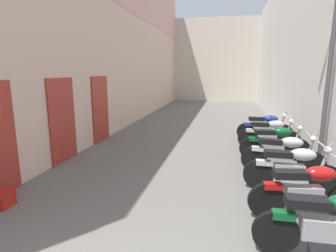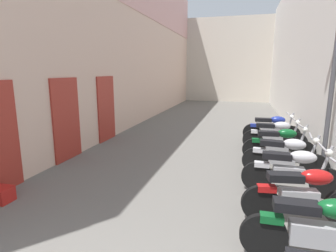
{
  "view_description": "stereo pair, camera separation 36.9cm",
  "coord_description": "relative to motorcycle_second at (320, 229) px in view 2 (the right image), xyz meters",
  "views": [
    {
      "loc": [
        0.96,
        -0.61,
        2.37
      ],
      "look_at": [
        -0.36,
        5.51,
        1.09
      ],
      "focal_mm": 28.85,
      "sensor_mm": 36.0,
      "label": 1
    },
    {
      "loc": [
        1.32,
        -0.52,
        2.37
      ],
      "look_at": [
        -0.36,
        5.51,
        1.09
      ],
      "focal_mm": 28.85,
      "sensor_mm": 36.0,
      "label": 2
    }
  ],
  "objects": [
    {
      "name": "ground_plane",
      "position": [
        -2.3,
        5.88,
        -0.5
      ],
      "size": [
        37.38,
        37.38,
        0.0
      ],
      "primitive_type": "plane",
      "color": "#66635E"
    },
    {
      "name": "motorcycle_seventh",
      "position": [
        0.0,
        5.14,
        0.0
      ],
      "size": [
        1.85,
        0.58,
        1.04
      ],
      "color": "black",
      "rests_on": "ground"
    },
    {
      "name": "motorcycle_fifth",
      "position": [
        -0.0,
        3.01,
        0.0
      ],
      "size": [
        1.85,
        0.58,
        1.04
      ],
      "color": "black",
      "rests_on": "ground"
    },
    {
      "name": "motorcycle_sixth",
      "position": [
        -0.0,
        4.07,
        0.0
      ],
      "size": [
        1.85,
        0.58,
        1.04
      ],
      "color": "black",
      "rests_on": "ground"
    },
    {
      "name": "street_lamp",
      "position": [
        0.7,
        3.04,
        2.31
      ],
      "size": [
        0.79,
        0.18,
        4.83
      ],
      "color": "#47474C",
      "rests_on": "ground"
    },
    {
      "name": "plastic_crate",
      "position": [
        -5.21,
        0.28,
        -0.36
      ],
      "size": [
        0.44,
        0.32,
        0.28
      ],
      "primitive_type": "cube",
      "color": "red",
      "rests_on": "ground"
    },
    {
      "name": "motorcycle_second",
      "position": [
        0.0,
        0.0,
        0.0
      ],
      "size": [
        1.85,
        0.58,
        1.04
      ],
      "color": "black",
      "rests_on": "ground"
    },
    {
      "name": "motorcycle_third",
      "position": [
        -0.0,
        0.99,
        0.0
      ],
      "size": [
        1.84,
        0.58,
        1.04
      ],
      "color": "black",
      "rests_on": "ground"
    },
    {
      "name": "building_right",
      "position": [
        1.14,
        7.87,
        2.84
      ],
      "size": [
        0.45,
        21.38,
        6.69
      ],
      "color": "silver",
      "rests_on": "ground"
    },
    {
      "name": "motorcycle_eighth",
      "position": [
        -0.0,
        6.16,
        0.0
      ],
      "size": [
        1.85,
        0.58,
        1.04
      ],
      "color": "black",
      "rests_on": "ground"
    },
    {
      "name": "motorcycle_fourth",
      "position": [
        0.0,
        2.05,
        0.0
      ],
      "size": [
        1.85,
        0.58,
        1.04
      ],
      "color": "black",
      "rests_on": "ground"
    },
    {
      "name": "building_far_end",
      "position": [
        -2.3,
        19.57,
        2.72
      ],
      "size": [
        9.48,
        2.0,
        6.43
      ],
      "primitive_type": "cube",
      "color": "beige",
      "rests_on": "ground"
    },
    {
      "name": "building_left",
      "position": [
        -5.73,
        7.83,
        3.9
      ],
      "size": [
        0.45,
        21.38,
        8.72
      ],
      "color": "beige",
      "rests_on": "ground"
    }
  ]
}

